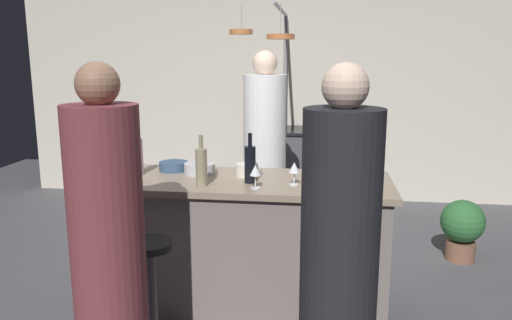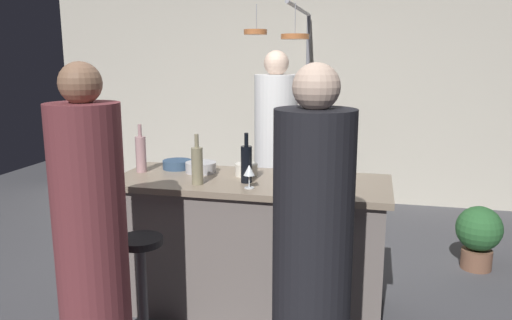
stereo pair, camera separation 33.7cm
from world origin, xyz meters
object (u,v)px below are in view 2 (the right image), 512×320
object	(u,v)px
wine_bottle_white	(197,165)
mixing_bowl_steel	(201,167)
stove_range	(303,168)
wine_glass_by_chef	(249,171)
pepper_mill	(337,176)
wine_glass_near_right_guest	(289,170)
bar_stool_left	(142,287)
wine_bottle_rose	(141,153)
wine_bottle_dark	(246,163)
bar_stool_right	(317,307)
wine_bottle_green	(310,166)
potted_plant	(479,234)
mixing_bowl_ceramic	(246,170)
chef	(276,160)
guest_right	(312,267)
guest_left	(92,245)
mixing_bowl_blue	(177,164)

from	to	relation	value
wine_bottle_white	mixing_bowl_steel	world-z (taller)	wine_bottle_white
stove_range	wine_glass_by_chef	bearing A→B (deg)	-89.03
stove_range	wine_glass_by_chef	xyz separation A→B (m)	(0.05, -2.67, 0.56)
pepper_mill	wine_glass_near_right_guest	distance (m)	0.32
bar_stool_left	wine_bottle_rose	size ratio (longest dim) A/B	2.04
wine_bottle_white	wine_bottle_dark	size ratio (longest dim) A/B	1.00
bar_stool_right	wine_bottle_green	distance (m)	0.88
wine_bottle_green	mixing_bowl_steel	size ratio (longest dim) A/B	1.45
potted_plant	pepper_mill	size ratio (longest dim) A/B	2.48
mixing_bowl_ceramic	wine_bottle_white	bearing A→B (deg)	-128.97
bar_stool_right	wine_bottle_white	world-z (taller)	wine_bottle_white
bar_stool_left	pepper_mill	bearing A→B (deg)	20.33
stove_range	bar_stool_left	xyz separation A→B (m)	(-0.49, -3.07, -0.07)
bar_stool_left	potted_plant	size ratio (longest dim) A/B	1.31
chef	bar_stool_left	distance (m)	1.81
bar_stool_right	chef	bearing A→B (deg)	108.43
potted_plant	wine_glass_by_chef	xyz separation A→B (m)	(-1.58, -1.25, 0.71)
wine_bottle_green	wine_glass_by_chef	bearing A→B (deg)	-153.13
potted_plant	wine_bottle_rose	bearing A→B (deg)	-157.67
guest_right	mixing_bowl_steel	world-z (taller)	guest_right
chef	guest_left	world-z (taller)	chef
stove_range	mixing_bowl_steel	bearing A→B (deg)	-99.41
wine_glass_by_chef	wine_bottle_white	bearing A→B (deg)	176.78
chef	wine_bottle_white	world-z (taller)	chef
bar_stool_left	guest_left	world-z (taller)	guest_left
stove_range	wine_glass_near_right_guest	distance (m)	2.63
mixing_bowl_blue	mixing_bowl_ceramic	world-z (taller)	mixing_bowl_ceramic
pepper_mill	wine_glass_near_right_guest	size ratio (longest dim) A/B	1.44
mixing_bowl_blue	pepper_mill	bearing A→B (deg)	-19.67
bar_stool_left	wine_bottle_green	xyz separation A→B (m)	(0.89, 0.58, 0.64)
guest_left	guest_right	bearing A→B (deg)	-0.15
chef	mixing_bowl_ceramic	size ratio (longest dim) A/B	11.49
chef	wine_bottle_rose	bearing A→B (deg)	-125.56
wine_bottle_green	mixing_bowl_steel	distance (m)	0.80
chef	guest_left	distance (m)	2.14
chef	guest_right	xyz separation A→B (m)	(0.58, -2.08, -0.04)
guest_right	bar_stool_right	bearing A→B (deg)	91.77
bar_stool_right	pepper_mill	bearing A→B (deg)	82.47
pepper_mill	wine_bottle_green	size ratio (longest dim) A/B	0.68
wine_bottle_rose	bar_stool_right	bearing A→B (deg)	-26.63
bar_stool_right	potted_plant	bearing A→B (deg)	56.16
guest_right	wine_bottle_white	distance (m)	1.18
bar_stool_right	wine_bottle_white	bearing A→B (deg)	152.64
bar_stool_right	pepper_mill	size ratio (longest dim) A/B	3.24
mixing_bowl_blue	mixing_bowl_steel	size ratio (longest dim) A/B	0.95
wine_bottle_green	mixing_bowl_blue	size ratio (longest dim) A/B	1.52
potted_plant	bar_stool_right	bearing A→B (deg)	-123.84
guest_left	wine_bottle_white	bearing A→B (deg)	71.56
guest_left	wine_glass_by_chef	distance (m)	1.02
pepper_mill	wine_bottle_white	world-z (taller)	wine_bottle_white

